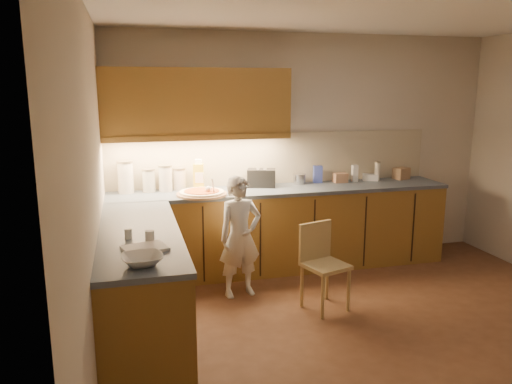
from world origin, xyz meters
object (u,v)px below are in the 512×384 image
Objects in this scene: wooden_chair at (321,259)px; oil_jug at (199,176)px; child at (240,237)px; pizza_on_board at (202,193)px; toaster at (261,178)px.

oil_jug is (-0.94, 1.20, 0.61)m from wooden_chair.
child is 3.55× the size of oil_jug.
oil_jug reaches higher than child.
pizza_on_board reaches higher than toaster.
toaster is (0.70, -0.00, -0.05)m from oil_jug.
child is at bearing -58.47° from pizza_on_board.
wooden_chair is at bearing -45.12° from child.
pizza_on_board is at bearing -91.63° from oil_jug.
pizza_on_board is 1.49× the size of toaster.
child is 3.42× the size of toaster.
child is 0.95m from toaster.
child is at bearing -69.24° from oil_jug.
toaster is at bearing -0.35° from oil_jug.
wooden_chair is (0.66, -0.45, -0.13)m from child.
oil_jug reaches higher than toaster.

